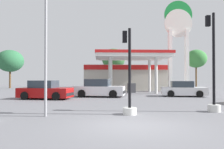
{
  "coord_description": "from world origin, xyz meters",
  "views": [
    {
      "loc": [
        -1.19,
        -8.14,
        1.79
      ],
      "look_at": [
        0.11,
        17.05,
        2.1
      ],
      "focal_mm": 35.41,
      "sensor_mm": 36.0,
      "label": 1
    }
  ],
  "objects": [
    {
      "name": "tree_0",
      "position": [
        -16.05,
        28.86,
        4.46
      ],
      "size": [
        4.31,
        4.31,
        6.27
      ],
      "color": "brown",
      "rests_on": "ground"
    },
    {
      "name": "traffic_signal_2",
      "position": [
        4.64,
        3.02,
        1.61
      ],
      "size": [
        0.64,
        0.68,
        5.14
      ],
      "color": "silver",
      "rests_on": "ground"
    },
    {
      "name": "tree_1",
      "position": [
        1.04,
        30.17,
        4.95
      ],
      "size": [
        4.03,
        4.03,
        6.77
      ],
      "color": "brown",
      "rests_on": "ground"
    },
    {
      "name": "ground_plane",
      "position": [
        0.0,
        0.0,
        0.0
      ],
      "size": [
        90.0,
        90.0,
        0.0
      ],
      "primitive_type": "plane",
      "color": "slate",
      "rests_on": "ground"
    },
    {
      "name": "traffic_signal_1",
      "position": [
        0.17,
        2.43,
        1.25
      ],
      "size": [
        0.67,
        0.69,
        4.15
      ],
      "color": "silver",
      "rests_on": "ground"
    },
    {
      "name": "car_0",
      "position": [
        6.5,
        12.04,
        0.65
      ],
      "size": [
        4.27,
        2.45,
        1.44
      ],
      "color": "black",
      "rests_on": "ground"
    },
    {
      "name": "car_2",
      "position": [
        -1.32,
        12.07,
        0.73
      ],
      "size": [
        4.82,
        2.8,
        1.62
      ],
      "color": "black",
      "rests_on": "ground"
    },
    {
      "name": "gas_station",
      "position": [
        2.37,
        22.51,
        2.04
      ],
      "size": [
        11.48,
        12.1,
        4.61
      ],
      "color": "beige",
      "rests_on": "ground"
    },
    {
      "name": "station_pole_sign",
      "position": [
        8.62,
        19.19,
        7.16
      ],
      "size": [
        3.55,
        0.56,
        11.46
      ],
      "color": "white",
      "rests_on": "ground"
    },
    {
      "name": "tree_2",
      "position": [
        14.89,
        28.23,
        4.91
      ],
      "size": [
        3.51,
        3.51,
        6.45
      ],
      "color": "brown",
      "rests_on": "ground"
    },
    {
      "name": "car_3",
      "position": [
        -5.75,
        10.25,
        0.69
      ],
      "size": [
        4.55,
        2.66,
        1.53
      ],
      "color": "black",
      "rests_on": "ground"
    },
    {
      "name": "corner_streetlamp",
      "position": [
        -3.71,
        1.88,
        4.04
      ],
      "size": [
        0.24,
        1.48,
        6.69
      ],
      "color": "gray",
      "rests_on": "ground"
    }
  ]
}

